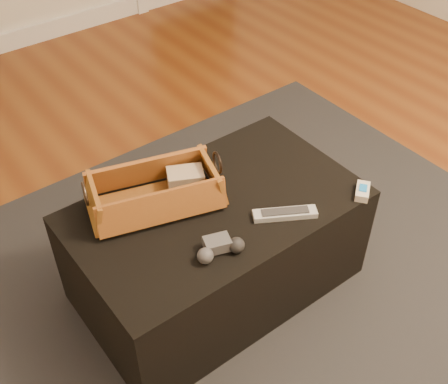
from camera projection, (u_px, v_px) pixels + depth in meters
floor at (322, 311)px, 2.12m from camera, size 5.00×5.50×0.01m
baseboard at (30, 35)px, 3.70m from camera, size 5.00×0.04×0.12m
area_rug at (225, 292)px, 2.17m from camera, size 2.60×2.00×0.01m
ottoman at (216, 246)px, 2.06m from camera, size 1.00×0.60×0.42m
tv_remote at (150, 203)px, 1.89m from camera, size 0.24×0.10×0.02m
cloth_bundle at (186, 179)px, 1.95m from camera, size 0.15×0.13×0.07m
wicker_basket at (155, 192)px, 1.89m from camera, size 0.50×0.35×0.16m
game_controller at (220, 248)px, 1.74m from camera, size 0.17×0.11×0.05m
silver_remote at (285, 214)px, 1.87m from camera, size 0.21×0.15×0.02m
cream_gadget at (362, 191)px, 1.95m from camera, size 0.10×0.09×0.03m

